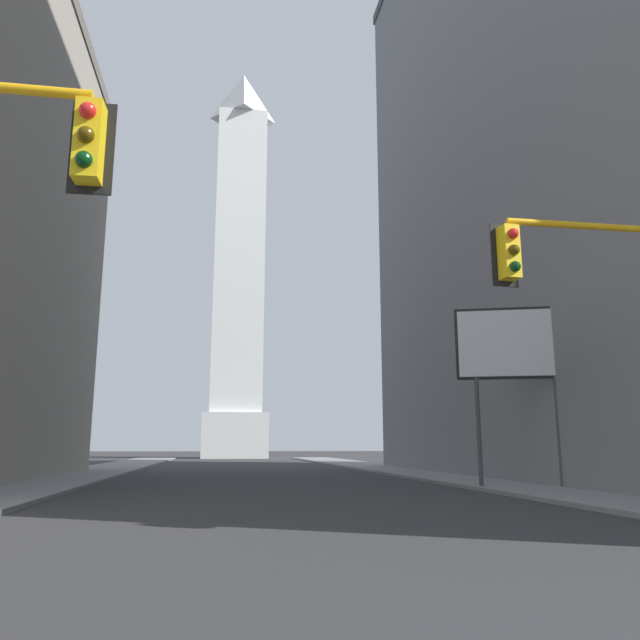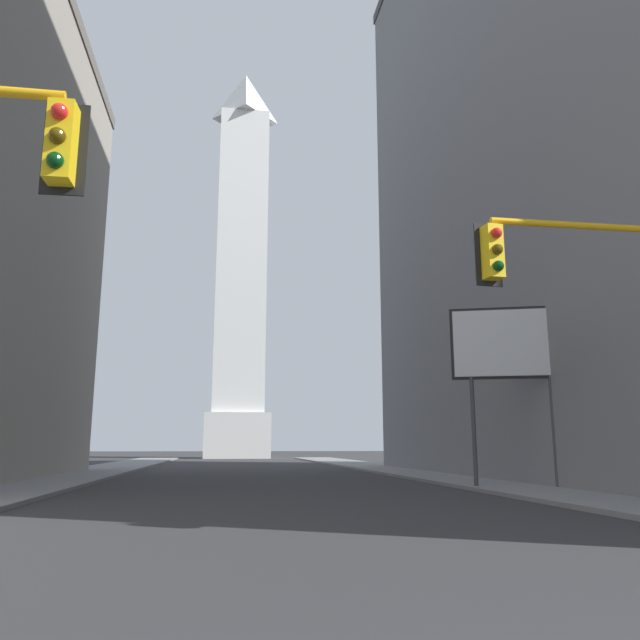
{
  "view_description": "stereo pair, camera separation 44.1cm",
  "coord_description": "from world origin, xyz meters",
  "views": [
    {
      "loc": [
        -2.4,
        -1.61,
        1.76
      ],
      "look_at": [
        5.85,
        49.26,
        12.16
      ],
      "focal_mm": 35.0,
      "sensor_mm": 36.0,
      "label": 1
    },
    {
      "loc": [
        -1.97,
        -1.68,
        1.76
      ],
      "look_at": [
        5.85,
        49.26,
        12.16
      ],
      "focal_mm": 35.0,
      "sensor_mm": 36.0,
      "label": 2
    }
  ],
  "objects": [
    {
      "name": "sidewalk_left",
      "position": [
        -10.31,
        32.16,
        0.07
      ],
      "size": [
        5.0,
        107.19,
        0.15
      ],
      "primitive_type": "cube",
      "color": "slate",
      "rests_on": "ground_plane"
    },
    {
      "name": "sidewalk_right",
      "position": [
        10.31,
        32.16,
        0.07
      ],
      "size": [
        5.0,
        107.19,
        0.15
      ],
      "primitive_type": "cube",
      "color": "slate",
      "rests_on": "ground_plane"
    },
    {
      "name": "obelisk",
      "position": [
        0.0,
        89.32,
        28.55
      ],
      "size": [
        9.12,
        9.12,
        60.07
      ],
      "color": "silver",
      "rests_on": "ground_plane"
    },
    {
      "name": "billboard_sign",
      "position": [
        9.77,
        22.66,
        5.78
      ],
      "size": [
        4.54,
        1.68,
        7.52
      ],
      "color": "#3F3F42",
      "rests_on": "ground_plane"
    },
    {
      "name": "traffic_light_near_right",
      "position": [
        6.43,
        9.63,
        4.84
      ],
      "size": [
        5.37,
        0.52,
        6.34
      ],
      "color": "orange",
      "rests_on": "ground_plane"
    }
  ]
}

